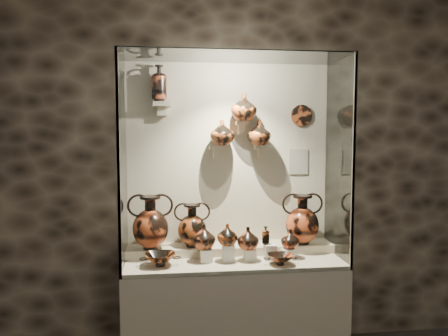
{
  "coord_description": "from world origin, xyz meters",
  "views": [
    {
      "loc": [
        -0.49,
        -1.15,
        1.83
      ],
      "look_at": [
        -0.07,
        2.21,
        1.55
      ],
      "focal_mm": 35.0,
      "sensor_mm": 36.0,
      "label": 1
    }
  ],
  "objects_px": {
    "amphora_left": "(151,222)",
    "lekythos_tall": "(159,81)",
    "ovoid_vase_b": "(244,107)",
    "jug_b": "(227,234)",
    "jug_a": "(204,237)",
    "ovoid_vase_c": "(259,133)",
    "jug_c": "(248,238)",
    "jug_e": "(290,239)",
    "kylix_left": "(160,258)",
    "amphora_mid": "(192,225)",
    "ovoid_vase_a": "(222,133)",
    "amphora_right": "(302,219)",
    "lekythos_small": "(266,234)",
    "kylix_right": "(280,258)"
  },
  "relations": [
    {
      "from": "amphora_right",
      "to": "jug_b",
      "type": "height_order",
      "value": "amphora_right"
    },
    {
      "from": "amphora_right",
      "to": "lekythos_small",
      "type": "height_order",
      "value": "amphora_right"
    },
    {
      "from": "ovoid_vase_b",
      "to": "jug_b",
      "type": "bearing_deg",
      "value": -108.15
    },
    {
      "from": "jug_b",
      "to": "lekythos_tall",
      "type": "height_order",
      "value": "lekythos_tall"
    },
    {
      "from": "jug_e",
      "to": "amphora_mid",
      "type": "bearing_deg",
      "value": 175.54
    },
    {
      "from": "jug_b",
      "to": "lekythos_tall",
      "type": "xyz_separation_m",
      "value": [
        -0.51,
        0.29,
        1.19
      ]
    },
    {
      "from": "jug_e",
      "to": "ovoid_vase_b",
      "type": "relative_size",
      "value": 0.69
    },
    {
      "from": "jug_a",
      "to": "kylix_left",
      "type": "xyz_separation_m",
      "value": [
        -0.33,
        -0.07,
        -0.14
      ]
    },
    {
      "from": "lekythos_tall",
      "to": "ovoid_vase_c",
      "type": "xyz_separation_m",
      "value": [
        0.81,
        -0.03,
        -0.41
      ]
    },
    {
      "from": "kylix_left",
      "to": "lekythos_tall",
      "type": "distance_m",
      "value": 1.38
    },
    {
      "from": "jug_e",
      "to": "kylix_left",
      "type": "distance_m",
      "value": 1.02
    },
    {
      "from": "jug_a",
      "to": "ovoid_vase_c",
      "type": "xyz_separation_m",
      "value": [
        0.47,
        0.23,
        0.8
      ]
    },
    {
      "from": "amphora_mid",
      "to": "ovoid_vase_c",
      "type": "distance_m",
      "value": 0.93
    },
    {
      "from": "amphora_right",
      "to": "jug_c",
      "type": "relative_size",
      "value": 2.34
    },
    {
      "from": "lekythos_tall",
      "to": "jug_e",
      "type": "bearing_deg",
      "value": -13.57
    },
    {
      "from": "ovoid_vase_c",
      "to": "lekythos_tall",
      "type": "bearing_deg",
      "value": 169.19
    },
    {
      "from": "amphora_mid",
      "to": "lekythos_small",
      "type": "height_order",
      "value": "amphora_mid"
    },
    {
      "from": "kylix_right",
      "to": "lekythos_tall",
      "type": "height_order",
      "value": "lekythos_tall"
    },
    {
      "from": "amphora_mid",
      "to": "ovoid_vase_c",
      "type": "bearing_deg",
      "value": 9.66
    },
    {
      "from": "jug_c",
      "to": "ovoid_vase_c",
      "type": "distance_m",
      "value": 0.86
    },
    {
      "from": "lekythos_small",
      "to": "kylix_left",
      "type": "xyz_separation_m",
      "value": [
        -0.82,
        -0.07,
        -0.14
      ]
    },
    {
      "from": "amphora_left",
      "to": "kylix_left",
      "type": "distance_m",
      "value": 0.33
    },
    {
      "from": "amphora_mid",
      "to": "kylix_right",
      "type": "distance_m",
      "value": 0.75
    },
    {
      "from": "amphora_left",
      "to": "ovoid_vase_b",
      "type": "bearing_deg",
      "value": -2.28
    },
    {
      "from": "lekythos_small",
      "to": "ovoid_vase_b",
      "type": "height_order",
      "value": "ovoid_vase_b"
    },
    {
      "from": "amphora_right",
      "to": "jug_b",
      "type": "distance_m",
      "value": 0.68
    },
    {
      "from": "amphora_right",
      "to": "ovoid_vase_b",
      "type": "xyz_separation_m",
      "value": [
        -0.48,
        0.06,
        0.92
      ]
    },
    {
      "from": "jug_a",
      "to": "amphora_mid",
      "type": "bearing_deg",
      "value": 99.85
    },
    {
      "from": "lekythos_tall",
      "to": "ovoid_vase_c",
      "type": "bearing_deg",
      "value": -1.45
    },
    {
      "from": "jug_a",
      "to": "kylix_right",
      "type": "distance_m",
      "value": 0.6
    },
    {
      "from": "ovoid_vase_b",
      "to": "kylix_left",
      "type": "bearing_deg",
      "value": -140.93
    },
    {
      "from": "jug_a",
      "to": "kylix_right",
      "type": "relative_size",
      "value": 0.78
    },
    {
      "from": "amphora_right",
      "to": "ovoid_vase_b",
      "type": "distance_m",
      "value": 1.04
    },
    {
      "from": "amphora_left",
      "to": "lekythos_tall",
      "type": "xyz_separation_m",
      "value": [
        0.08,
        0.11,
        1.12
      ]
    },
    {
      "from": "amphora_mid",
      "to": "ovoid_vase_b",
      "type": "relative_size",
      "value": 1.59
    },
    {
      "from": "amphora_mid",
      "to": "jug_e",
      "type": "height_order",
      "value": "amphora_mid"
    },
    {
      "from": "kylix_right",
      "to": "ovoid_vase_b",
      "type": "relative_size",
      "value": 1.09
    },
    {
      "from": "jug_e",
      "to": "kylix_left",
      "type": "height_order",
      "value": "jug_e"
    },
    {
      "from": "amphora_right",
      "to": "lekythos_tall",
      "type": "xyz_separation_m",
      "value": [
        -1.16,
        0.1,
        1.12
      ]
    },
    {
      "from": "lekythos_tall",
      "to": "jug_a",
      "type": "bearing_deg",
      "value": -37.24
    },
    {
      "from": "ovoid_vase_c",
      "to": "ovoid_vase_b",
      "type": "bearing_deg",
      "value": 175.16
    },
    {
      "from": "amphora_left",
      "to": "jug_c",
      "type": "bearing_deg",
      "value": -21.04
    },
    {
      "from": "amphora_mid",
      "to": "jug_e",
      "type": "distance_m",
      "value": 0.79
    },
    {
      "from": "ovoid_vase_a",
      "to": "ovoid_vase_b",
      "type": "bearing_deg",
      "value": 9.8
    },
    {
      "from": "jug_e",
      "to": "jug_c",
      "type": "bearing_deg",
      "value": -165.77
    },
    {
      "from": "ovoid_vase_b",
      "to": "ovoid_vase_c",
      "type": "distance_m",
      "value": 0.25
    },
    {
      "from": "lekythos_small",
      "to": "jug_a",
      "type": "bearing_deg",
      "value": -170.45
    },
    {
      "from": "ovoid_vase_a",
      "to": "kylix_left",
      "type": "bearing_deg",
      "value": -137.2
    },
    {
      "from": "jug_c",
      "to": "ovoid_vase_c",
      "type": "xyz_separation_m",
      "value": [
        0.14,
        0.26,
        0.81
      ]
    },
    {
      "from": "amphora_mid",
      "to": "ovoid_vase_a",
      "type": "height_order",
      "value": "ovoid_vase_a"
    }
  ]
}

